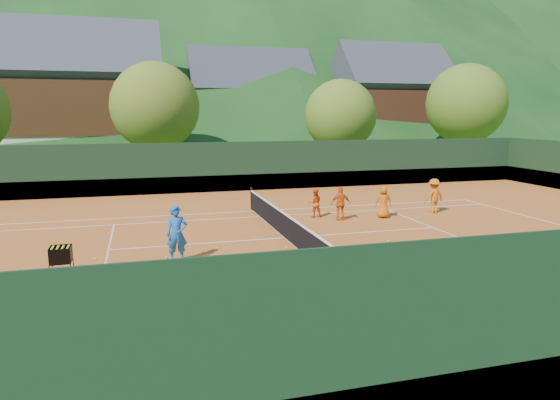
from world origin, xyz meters
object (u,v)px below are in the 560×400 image
object	(u,v)px
tennis_net	(285,225)
chalet_mid	(250,111)
student_b	(341,204)
student_a	(315,203)
coach	(177,234)
chalet_left	(81,103)
student_c	(383,202)
student_d	(434,196)
chalet_right	(389,108)
ball_hopper	(61,255)

from	to	relation	value
tennis_net	chalet_mid	bearing A→B (deg)	79.99
student_b	tennis_net	bearing A→B (deg)	47.14
student_a	coach	bearing A→B (deg)	48.83
chalet_left	student_b	bearing A→B (deg)	-64.35
student_c	chalet_left	size ratio (longest dim) A/B	0.11
coach	tennis_net	xyz separation A→B (m)	(4.18, 2.09, -0.41)
coach	student_d	bearing A→B (deg)	18.87
chalet_left	chalet_mid	size ratio (longest dim) A/B	1.09
student_c	chalet_right	world-z (taller)	chalet_right
student_c	chalet_mid	world-z (taller)	chalet_mid
coach	chalet_right	xyz separation A→B (m)	(24.18, 32.09, 4.33)
student_a	chalet_mid	xyz separation A→B (m)	(3.62, 30.66, 4.31)
ball_hopper	chalet_mid	xyz separation A→B (m)	(13.46, 37.07, 4.22)
student_c	tennis_net	xyz separation A→B (m)	(-5.32, -2.36, -0.24)
student_a	chalet_left	distance (m)	29.81
student_c	ball_hopper	bearing A→B (deg)	44.10
student_b	tennis_net	size ratio (longest dim) A/B	0.12
coach	tennis_net	bearing A→B (deg)	24.01
student_b	student_a	bearing A→B (deg)	-36.26
chalet_left	chalet_right	distance (m)	30.00
student_c	student_d	xyz separation A→B (m)	(2.83, 0.39, 0.09)
student_d	chalet_left	world-z (taller)	chalet_left
student_a	student_d	size ratio (longest dim) A/B	0.80
student_c	chalet_mid	distance (m)	31.93
chalet_mid	coach	bearing A→B (deg)	-105.76
chalet_right	student_b	bearing A→B (deg)	-121.26
student_c	tennis_net	size ratio (longest dim) A/B	0.12
coach	ball_hopper	distance (m)	3.42
student_c	chalet_mid	size ratio (longest dim) A/B	0.12
chalet_right	chalet_left	bearing A→B (deg)	-180.00
student_b	ball_hopper	distance (m)	12.03
student_a	chalet_right	xyz separation A→B (m)	(17.62, 26.66, 4.58)
ball_hopper	chalet_left	distance (m)	33.52
student_a	tennis_net	distance (m)	4.10
student_d	chalet_left	distance (m)	33.09
chalet_mid	chalet_left	bearing A→B (deg)	-165.96
student_c	chalet_right	xyz separation A→B (m)	(14.68, 27.64, 4.50)
chalet_left	student_c	bearing A→B (deg)	-61.01
ball_hopper	chalet_mid	bearing A→B (deg)	70.04
student_b	student_d	bearing A→B (deg)	-165.31
tennis_net	chalet_left	world-z (taller)	chalet_left
coach	student_a	world-z (taller)	coach
student_b	student_c	size ratio (longest dim) A/B	1.02
chalet_left	chalet_mid	bearing A→B (deg)	14.04
tennis_net	student_c	bearing A→B (deg)	23.97
chalet_mid	student_c	bearing A→B (deg)	-91.24
student_b	coach	bearing A→B (deg)	41.83
tennis_net	chalet_right	distance (m)	36.37
student_c	chalet_left	xyz separation A→B (m)	(-15.32, 27.64, 4.89)
ball_hopper	student_c	bearing A→B (deg)	23.04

